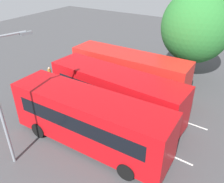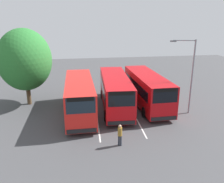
{
  "view_description": "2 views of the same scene",
  "coord_description": "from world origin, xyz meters",
  "views": [
    {
      "loc": [
        -7.55,
        12.29,
        9.97
      ],
      "look_at": [
        0.3,
        -0.32,
        1.48
      ],
      "focal_mm": 37.19,
      "sensor_mm": 36.0,
      "label": 1
    },
    {
      "loc": [
        22.06,
        -3.84,
        8.9
      ],
      "look_at": [
        -0.89,
        -0.02,
        1.63
      ],
      "focal_mm": 37.38,
      "sensor_mm": 36.0,
      "label": 2
    }
  ],
  "objects": [
    {
      "name": "ground_plane",
      "position": [
        0.0,
        0.0,
        0.0
      ],
      "size": [
        65.92,
        65.92,
        0.0
      ],
      "primitive_type": "plane",
      "color": "#424244"
    },
    {
      "name": "bus_far_left",
      "position": [
        0.62,
        -3.42,
        1.84
      ],
      "size": [
        9.97,
        2.76,
        3.35
      ],
      "rotation": [
        0.0,
        0.0,
        -0.01
      ],
      "color": "red",
      "rests_on": "ground"
    },
    {
      "name": "bus_center_left",
      "position": [
        -0.31,
        0.22,
        1.84
      ],
      "size": [
        10.1,
        3.23,
        3.35
      ],
      "rotation": [
        0.0,
        0.0,
        -0.07
      ],
      "color": "#B70C11",
      "rests_on": "ground"
    },
    {
      "name": "bus_center_right",
      "position": [
        -0.59,
        3.68,
        1.84
      ],
      "size": [
        9.97,
        2.74,
        3.35
      ],
      "rotation": [
        0.0,
        0.0,
        0.01
      ],
      "color": "#B70C11",
      "rests_on": "ground"
    },
    {
      "name": "pedestrian",
      "position": [
        7.18,
        -0.78,
        0.98
      ],
      "size": [
        0.45,
        0.45,
        1.66
      ],
      "rotation": [
        0.0,
        0.0,
        2.47
      ],
      "color": "#232833",
      "rests_on": "ground"
    },
    {
      "name": "street_lamp",
      "position": [
        2.1,
        6.94,
        4.13
      ],
      "size": [
        0.84,
        2.29,
        7.13
      ],
      "rotation": [
        0.0,
        0.0,
        -1.86
      ],
      "color": "gray",
      "rests_on": "ground"
    },
    {
      "name": "depot_tree",
      "position": [
        -3.03,
        -8.8,
        4.85
      ],
      "size": [
        6.09,
        5.48,
        8.06
      ],
      "color": "#4C3823",
      "rests_on": "ground"
    },
    {
      "name": "lane_stripe_outer_left",
      "position": [
        0.0,
        -1.82,
        0.0
      ],
      "size": [
        13.09,
        0.75,
        0.01
      ],
      "primitive_type": "cube",
      "rotation": [
        0.0,
        0.0,
        -0.05
      ],
      "color": "silver",
      "rests_on": "ground"
    },
    {
      "name": "lane_stripe_inner_left",
      "position": [
        0.0,
        1.82,
        0.0
      ],
      "size": [
        13.09,
        0.75,
        0.01
      ],
      "primitive_type": "cube",
      "rotation": [
        0.0,
        0.0,
        -0.05
      ],
      "color": "silver",
      "rests_on": "ground"
    }
  ]
}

